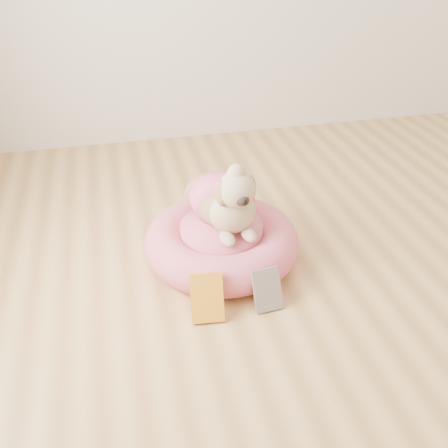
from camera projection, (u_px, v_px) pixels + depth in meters
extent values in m
plane|color=#AD8048|center=(392.00, 343.00, 1.96)|extent=(4.50, 4.50, 0.00)
cylinder|color=#EE5D7A|center=(222.00, 248.00, 2.41)|extent=(0.54, 0.54, 0.11)
torus|color=#EE5D7A|center=(222.00, 241.00, 2.39)|extent=(0.74, 0.74, 0.19)
cylinder|color=#EE5D7A|center=(222.00, 233.00, 2.36)|extent=(0.39, 0.39, 0.10)
cube|color=yellow|center=(207.00, 298.00, 2.04)|extent=(0.15, 0.13, 0.19)
cube|color=silver|center=(267.00, 290.00, 2.10)|extent=(0.13, 0.11, 0.17)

